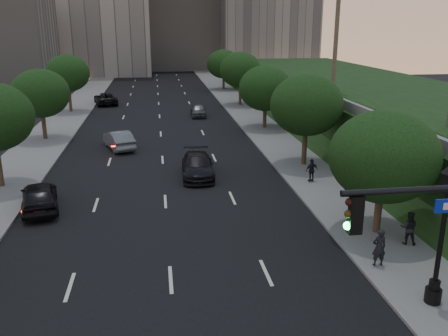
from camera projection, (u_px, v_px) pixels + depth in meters
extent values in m
cube|color=black|center=(161.00, 139.00, 43.07)|extent=(16.00, 140.00, 0.02)
cube|color=slate|center=(271.00, 135.00, 44.44)|extent=(4.50, 140.00, 0.15)
cube|color=slate|center=(44.00, 142.00, 41.66)|extent=(4.50, 140.00, 0.15)
cube|color=black|center=(401.00, 115.00, 43.57)|extent=(18.00, 90.00, 4.00)
cube|color=slate|center=(314.00, 91.00, 41.73)|extent=(0.35, 90.00, 0.70)
cube|color=gray|center=(180.00, 10.00, 108.24)|extent=(22.00, 18.00, 26.00)
cylinder|color=#38281C|center=(378.00, 207.00, 23.22)|extent=(0.36, 0.36, 2.86)
ellipsoid|color=black|center=(384.00, 156.00, 22.46)|extent=(5.20, 5.20, 4.42)
cylinder|color=#38281C|center=(305.00, 145.00, 34.53)|extent=(0.36, 0.36, 3.21)
ellipsoid|color=black|center=(307.00, 105.00, 33.68)|extent=(5.20, 5.20, 4.42)
cylinder|color=#38281C|center=(265.00, 115.00, 46.89)|extent=(0.36, 0.36, 2.86)
ellipsoid|color=black|center=(265.00, 88.00, 46.13)|extent=(5.20, 5.20, 4.42)
cylinder|color=#38281C|center=(240.00, 93.00, 60.09)|extent=(0.36, 0.36, 3.21)
ellipsoid|color=black|center=(240.00, 70.00, 59.23)|extent=(5.20, 5.20, 4.42)
cylinder|color=#38281C|center=(224.00, 81.00, 74.34)|extent=(0.36, 0.36, 2.86)
ellipsoid|color=black|center=(224.00, 64.00, 73.58)|extent=(5.20, 5.20, 4.42)
cylinder|color=#38281C|center=(44.00, 124.00, 42.18)|extent=(0.36, 0.36, 2.99)
ellipsoid|color=black|center=(40.00, 93.00, 41.39)|extent=(5.00, 5.00, 4.25)
cylinder|color=#38281C|center=(70.00, 99.00, 55.40)|extent=(0.36, 0.36, 3.26)
ellipsoid|color=black|center=(67.00, 73.00, 54.53)|extent=(5.00, 5.00, 4.25)
cylinder|color=#4C4233|center=(338.00, 9.00, 41.95)|extent=(0.40, 0.40, 14.50)
cube|color=black|center=(356.00, 215.00, 11.16)|extent=(0.32, 0.22, 0.95)
sphere|color=black|center=(349.00, 202.00, 11.04)|extent=(0.20, 0.20, 0.20)
sphere|color=#3F2B0A|center=(348.00, 214.00, 11.13)|extent=(0.20, 0.20, 0.20)
sphere|color=#19F24C|center=(347.00, 226.00, 11.22)|extent=(0.20, 0.20, 0.20)
cylinder|color=black|center=(433.00, 297.00, 17.56)|extent=(0.60, 0.60, 0.70)
cylinder|color=black|center=(434.00, 285.00, 17.42)|extent=(0.40, 0.40, 0.40)
cylinder|color=black|center=(442.00, 237.00, 16.85)|extent=(0.18, 0.18, 3.60)
imported|color=black|center=(39.00, 196.00, 26.53)|extent=(2.90, 5.08, 1.63)
imported|color=slate|center=(119.00, 140.00, 39.51)|extent=(3.09, 5.00, 1.56)
imported|color=black|center=(106.00, 99.00, 61.20)|extent=(3.68, 5.87, 1.51)
imported|color=black|center=(198.00, 166.00, 32.35)|extent=(2.37, 5.34, 1.52)
imported|color=#4D4F53|center=(198.00, 110.00, 53.40)|extent=(1.76, 4.15, 1.40)
imported|color=black|center=(379.00, 247.00, 20.05)|extent=(0.61, 0.41, 1.67)
imported|color=black|center=(409.00, 228.00, 22.05)|extent=(0.96, 0.87, 1.61)
imported|color=black|center=(312.00, 170.00, 30.86)|extent=(0.96, 0.58, 1.52)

